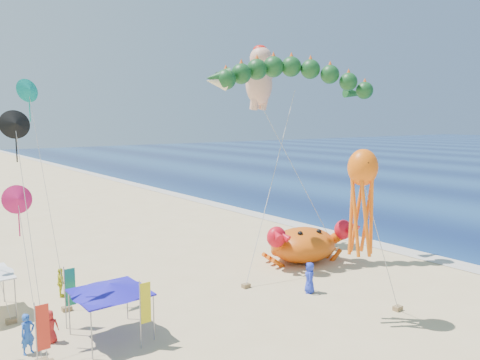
{
  "coord_description": "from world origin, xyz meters",
  "views": [
    {
      "loc": [
        -20.37,
        -21.76,
        10.35
      ],
      "look_at": [
        -2.0,
        2.0,
        6.5
      ],
      "focal_mm": 35.0,
      "sensor_mm": 36.0,
      "label": 1
    }
  ],
  "objects_px": {
    "crab_inflatable": "(304,243)",
    "dragon_kite": "(293,82)",
    "canopy_blue": "(110,288)",
    "octopus_kite": "(362,194)",
    "cherub_kite": "(260,76)"
  },
  "relations": [
    {
      "from": "crab_inflatable",
      "to": "dragon_kite",
      "type": "bearing_deg",
      "value": 157.22
    },
    {
      "from": "dragon_kite",
      "to": "canopy_blue",
      "type": "relative_size",
      "value": 4.06
    },
    {
      "from": "crab_inflatable",
      "to": "octopus_kite",
      "type": "height_order",
      "value": "octopus_kite"
    },
    {
      "from": "crab_inflatable",
      "to": "octopus_kite",
      "type": "bearing_deg",
      "value": -119.76
    },
    {
      "from": "crab_inflatable",
      "to": "canopy_blue",
      "type": "relative_size",
      "value": 1.98
    },
    {
      "from": "octopus_kite",
      "to": "canopy_blue",
      "type": "distance_m",
      "value": 13.16
    },
    {
      "from": "cherub_kite",
      "to": "octopus_kite",
      "type": "relative_size",
      "value": 1.83
    },
    {
      "from": "cherub_kite",
      "to": "octopus_kite",
      "type": "bearing_deg",
      "value": -110.96
    },
    {
      "from": "dragon_kite",
      "to": "canopy_blue",
      "type": "height_order",
      "value": "dragon_kite"
    },
    {
      "from": "crab_inflatable",
      "to": "cherub_kite",
      "type": "xyz_separation_m",
      "value": [
        0.53,
        5.81,
        12.53
      ]
    },
    {
      "from": "crab_inflatable",
      "to": "canopy_blue",
      "type": "distance_m",
      "value": 16.37
    },
    {
      "from": "cherub_kite",
      "to": "dragon_kite",
      "type": "bearing_deg",
      "value": -105.46
    },
    {
      "from": "octopus_kite",
      "to": "cherub_kite",
      "type": "bearing_deg",
      "value": 69.04
    },
    {
      "from": "dragon_kite",
      "to": "cherub_kite",
      "type": "relative_size",
      "value": 0.88
    },
    {
      "from": "cherub_kite",
      "to": "crab_inflatable",
      "type": "bearing_deg",
      "value": -95.23
    }
  ]
}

